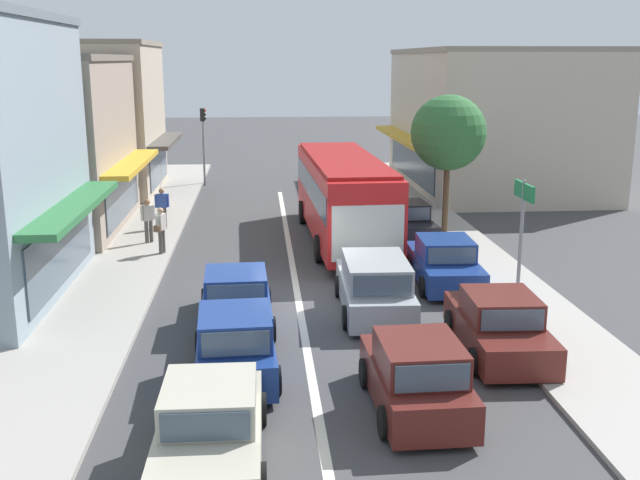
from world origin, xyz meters
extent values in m
plane|color=#3F3F42|center=(0.00, 0.00, 0.00)|extent=(140.00, 140.00, 0.00)
cube|color=silver|center=(0.00, 4.00, 0.00)|extent=(0.20, 28.00, 0.01)
cube|color=#A39E96|center=(-6.80, 6.00, 0.07)|extent=(5.20, 44.00, 0.14)
cube|color=#A39E96|center=(6.20, 6.00, 0.06)|extent=(2.80, 44.00, 0.12)
cube|color=#2D703D|center=(-6.34, 0.73, 2.70)|extent=(1.10, 7.91, 0.20)
cube|color=#425160|center=(-6.76, 0.73, 1.40)|extent=(0.06, 6.88, 1.80)
cube|color=gray|center=(-10.20, 9.72, 3.35)|extent=(7.20, 8.75, 6.70)
cube|color=gold|center=(-6.15, 9.72, 2.70)|extent=(1.10, 8.05, 0.20)
cube|color=#425160|center=(-6.57, 9.72, 1.40)|extent=(0.06, 7.00, 1.80)
cube|color=#6E6358|center=(-10.20, 9.72, 6.82)|extent=(7.36, 8.75, 0.24)
cube|color=#B2A38E|center=(-10.20, 18.39, 3.70)|extent=(7.87, 7.91, 7.41)
cube|color=#4C4742|center=(-5.82, 18.39, 2.70)|extent=(1.10, 7.27, 0.20)
cube|color=#425160|center=(-6.24, 18.39, 1.40)|extent=(0.06, 6.32, 1.80)
cube|color=gray|center=(-10.20, 18.39, 7.53)|extent=(8.03, 7.91, 0.24)
cube|color=beige|center=(11.50, 18.82, 3.54)|extent=(8.77, 13.74, 7.07)
cube|color=gold|center=(6.67, 18.82, 2.70)|extent=(1.10, 12.64, 0.20)
cube|color=#425160|center=(7.09, 18.82, 1.40)|extent=(0.06, 10.99, 1.80)
cube|color=gray|center=(11.50, 18.82, 7.19)|extent=(8.93, 13.74, 0.24)
cube|color=red|center=(2.08, 7.01, 1.76)|extent=(2.82, 10.87, 2.70)
cube|color=#425160|center=(2.08, 7.01, 2.16)|extent=(2.84, 10.44, 0.90)
cube|color=beige|center=(2.24, 1.59, 1.56)|extent=(2.25, 0.13, 1.76)
cube|color=maroon|center=(2.08, 7.01, 3.17)|extent=(2.67, 10.00, 0.12)
cylinder|color=black|center=(0.74, 10.32, 0.48)|extent=(0.29, 0.97, 0.96)
cylinder|color=black|center=(3.23, 10.40, 0.48)|extent=(0.29, 0.97, 0.96)
cylinder|color=black|center=(0.92, 4.01, 0.48)|extent=(0.29, 0.97, 0.96)
cylinder|color=black|center=(3.42, 4.08, 0.48)|extent=(0.29, 0.97, 0.96)
cube|color=navy|center=(-1.65, -5.15, 0.52)|extent=(1.81, 3.77, 0.76)
cube|color=navy|center=(-1.64, -5.45, 1.22)|extent=(1.61, 1.97, 0.64)
cube|color=#425160|center=(-1.68, -4.48, 1.22)|extent=(1.40, 0.13, 0.54)
cube|color=#425160|center=(-1.59, -6.42, 1.22)|extent=(1.37, 0.12, 0.51)
cylinder|color=black|center=(-2.52, -4.08, 0.31)|extent=(0.21, 0.63, 0.62)
cylinder|color=black|center=(-0.88, -4.00, 0.31)|extent=(0.21, 0.63, 0.62)
cylinder|color=black|center=(-2.42, -6.30, 0.31)|extent=(0.21, 0.63, 0.62)
cylinder|color=black|center=(-0.78, -6.22, 0.31)|extent=(0.21, 0.63, 0.62)
cube|color=#9EA3A8|center=(2.02, -1.17, 0.52)|extent=(1.90, 4.55, 0.76)
cube|color=#9EA3A8|center=(2.01, -1.52, 1.24)|extent=(1.72, 2.65, 0.68)
cube|color=#425160|center=(2.05, -0.20, 1.24)|extent=(1.51, 0.11, 0.58)
cube|color=#425160|center=(1.97, -2.84, 1.24)|extent=(1.48, 0.11, 0.54)
cylinder|color=black|center=(1.19, 0.21, 0.31)|extent=(0.20, 0.63, 0.62)
cylinder|color=black|center=(2.95, 0.16, 0.31)|extent=(0.20, 0.63, 0.62)
cylinder|color=black|center=(1.10, -2.49, 0.31)|extent=(0.20, 0.63, 0.62)
cylinder|color=black|center=(2.86, -2.54, 0.31)|extent=(0.20, 0.63, 0.62)
cube|color=navy|center=(-1.71, -1.97, 0.51)|extent=(1.85, 4.25, 0.72)
cube|color=navy|center=(-1.71, -2.07, 1.17)|extent=(1.61, 1.85, 0.60)
cube|color=#425160|center=(-1.74, -1.15, 1.17)|extent=(1.44, 0.10, 0.51)
cube|color=#425160|center=(-1.68, -2.99, 1.17)|extent=(1.41, 0.10, 0.48)
cylinder|color=black|center=(-2.61, -0.73, 0.31)|extent=(0.20, 0.63, 0.62)
cylinder|color=black|center=(-0.89, -0.68, 0.31)|extent=(0.20, 0.63, 0.62)
cylinder|color=black|center=(-2.54, -3.25, 0.31)|extent=(0.20, 0.63, 0.62)
cylinder|color=black|center=(-0.82, -3.20, 0.31)|extent=(0.20, 0.63, 0.62)
cube|color=#561E19|center=(1.94, -7.11, 0.52)|extent=(1.72, 3.73, 0.76)
cube|color=#561E19|center=(1.94, -7.41, 1.22)|extent=(1.56, 1.93, 0.64)
cube|color=#425160|center=(1.92, -6.44, 1.22)|extent=(1.40, 0.09, 0.54)
cube|color=#425160|center=(1.97, -8.38, 1.22)|extent=(1.37, 0.09, 0.51)
cylinder|color=black|center=(1.09, -6.02, 0.31)|extent=(0.19, 0.62, 0.62)
cylinder|color=black|center=(2.73, -5.98, 0.31)|extent=(0.19, 0.62, 0.62)
cylinder|color=black|center=(1.14, -8.24, 0.31)|extent=(0.19, 0.62, 0.62)
cylinder|color=black|center=(2.78, -8.20, 0.31)|extent=(0.19, 0.62, 0.62)
cube|color=#B7B29E|center=(-1.97, -8.77, 0.51)|extent=(1.76, 4.22, 0.72)
cube|color=#B7B29E|center=(-1.97, -8.87, 1.17)|extent=(1.58, 1.82, 0.60)
cube|color=#425160|center=(-1.96, -7.95, 1.17)|extent=(1.44, 0.07, 0.51)
cube|color=#425160|center=(-1.98, -9.79, 1.17)|extent=(1.40, 0.07, 0.48)
cylinder|color=black|center=(-2.81, -7.50, 0.31)|extent=(0.19, 0.62, 0.62)
cylinder|color=black|center=(-1.09, -7.52, 0.31)|extent=(0.19, 0.62, 0.62)
cube|color=#561E19|center=(4.49, -4.36, 0.51)|extent=(1.87, 4.26, 0.72)
cube|color=#561E19|center=(4.49, -4.46, 1.17)|extent=(1.62, 1.85, 0.60)
cube|color=#425160|center=(4.52, -3.54, 1.17)|extent=(1.44, 0.11, 0.51)
cube|color=#425160|center=(4.46, -5.38, 1.17)|extent=(1.41, 0.11, 0.48)
cylinder|color=black|center=(3.68, -3.07, 0.31)|extent=(0.20, 0.63, 0.62)
cylinder|color=black|center=(5.40, -3.14, 0.31)|extent=(0.20, 0.63, 0.62)
cylinder|color=black|center=(3.59, -5.59, 0.31)|extent=(0.20, 0.63, 0.62)
cylinder|color=black|center=(5.31, -5.65, 0.31)|extent=(0.20, 0.63, 0.62)
cube|color=navy|center=(4.56, 1.19, 0.51)|extent=(1.86, 4.26, 0.72)
cube|color=navy|center=(4.56, 1.09, 1.17)|extent=(1.62, 1.85, 0.60)
cube|color=#425160|center=(4.59, 2.01, 1.17)|extent=(1.44, 0.11, 0.51)
cube|color=#425160|center=(4.53, 0.18, 1.17)|extent=(1.41, 0.11, 0.48)
cylinder|color=black|center=(3.75, 2.48, 0.31)|extent=(0.20, 0.63, 0.62)
cylinder|color=black|center=(5.47, 2.42, 0.31)|extent=(0.20, 0.63, 0.62)
cylinder|color=black|center=(3.66, -0.03, 0.31)|extent=(0.20, 0.63, 0.62)
cylinder|color=black|center=(5.38, -0.09, 0.31)|extent=(0.20, 0.63, 0.62)
cube|color=black|center=(4.49, 7.25, 0.51)|extent=(1.88, 4.26, 0.72)
cube|color=black|center=(4.50, 7.15, 1.17)|extent=(1.63, 1.86, 0.60)
cube|color=#425160|center=(4.46, 8.07, 1.17)|extent=(1.44, 0.12, 0.51)
cube|color=#425160|center=(4.53, 6.23, 1.17)|extent=(1.41, 0.12, 0.48)
cylinder|color=black|center=(3.59, 8.47, 0.31)|extent=(0.20, 0.63, 0.62)
cylinder|color=black|center=(5.30, 8.54, 0.31)|extent=(0.20, 0.63, 0.62)
cylinder|color=black|center=(3.68, 5.96, 0.31)|extent=(0.20, 0.63, 0.62)
cylinder|color=black|center=(5.40, 6.02, 0.31)|extent=(0.20, 0.63, 0.62)
cube|color=navy|center=(4.40, 12.57, 0.52)|extent=(1.78, 4.51, 0.76)
cube|color=navy|center=(4.40, 12.22, 1.24)|extent=(1.65, 2.61, 0.68)
cube|color=#425160|center=(4.41, 13.54, 1.24)|extent=(1.51, 0.07, 0.58)
cube|color=#425160|center=(4.39, 10.90, 1.24)|extent=(1.48, 0.07, 0.54)
cylinder|color=black|center=(3.53, 13.92, 0.31)|extent=(0.18, 0.62, 0.62)
cylinder|color=black|center=(5.29, 13.91, 0.31)|extent=(0.18, 0.62, 0.62)
cylinder|color=black|center=(3.52, 11.22, 0.31)|extent=(0.18, 0.62, 0.62)
cylinder|color=black|center=(5.28, 11.21, 0.31)|extent=(0.18, 0.62, 0.62)
cylinder|color=gray|center=(-4.05, 20.48, 2.10)|extent=(0.12, 0.12, 4.20)
cube|color=black|center=(-4.05, 20.48, 3.85)|extent=(0.24, 0.24, 0.68)
sphere|color=red|center=(-3.91, 20.48, 4.08)|extent=(0.13, 0.13, 0.13)
sphere|color=black|center=(-3.91, 20.48, 3.86)|extent=(0.13, 0.13, 0.13)
sphere|color=black|center=(-3.91, 20.48, 3.64)|extent=(0.13, 0.13, 0.13)
cylinder|color=gray|center=(6.08, -1.15, 1.80)|extent=(0.10, 0.10, 3.60)
cube|color=#19753D|center=(6.08, -1.17, 3.30)|extent=(0.08, 1.40, 0.44)
cube|color=white|center=(6.12, -1.17, 3.30)|extent=(0.01, 1.10, 0.10)
cylinder|color=brown|center=(6.20, 7.69, 1.51)|extent=(0.24, 0.24, 3.02)
cylinder|color=brown|center=(6.20, 8.01, 3.50)|extent=(0.10, 0.73, 1.02)
cylinder|color=brown|center=(6.57, 7.69, 3.52)|extent=(0.82, 0.10, 1.08)
cylinder|color=brown|center=(6.20, 7.37, 3.58)|extent=(0.10, 0.72, 1.17)
cylinder|color=brown|center=(5.79, 7.69, 3.54)|extent=(0.89, 0.10, 1.11)
sphere|color=#2D6633|center=(6.20, 7.69, 4.03)|extent=(2.90, 2.90, 2.90)
cylinder|color=#4C4742|center=(-4.46, 5.26, 0.56)|extent=(0.14, 0.14, 0.84)
cylinder|color=#4C4742|center=(-4.53, 5.09, 0.56)|extent=(0.14, 0.14, 0.84)
cube|color=beige|center=(-4.50, 5.17, 1.26)|extent=(0.34, 0.42, 0.56)
sphere|color=tan|center=(-4.50, 5.17, 1.66)|extent=(0.22, 0.22, 0.22)
cylinder|color=beige|center=(-4.41, 5.39, 1.26)|extent=(0.09, 0.09, 0.54)
cylinder|color=beige|center=(-4.59, 4.95, 1.26)|extent=(0.09, 0.09, 0.54)
cube|color=brown|center=(-4.60, 4.88, 1.08)|extent=(0.26, 0.18, 0.22)
cylinder|color=#4C4742|center=(-4.87, 9.24, 0.56)|extent=(0.14, 0.14, 0.84)
cylinder|color=#4C4742|center=(-5.05, 9.20, 0.56)|extent=(0.14, 0.14, 0.84)
cube|color=#3351A8|center=(-4.96, 9.22, 1.26)|extent=(0.40, 0.30, 0.56)
sphere|color=#9E7051|center=(-4.96, 9.22, 1.66)|extent=(0.22, 0.22, 0.22)
cylinder|color=#3351A8|center=(-4.73, 9.28, 1.26)|extent=(0.09, 0.09, 0.54)
cylinder|color=#3351A8|center=(-5.19, 9.16, 1.26)|extent=(0.09, 0.09, 0.54)
cylinder|color=#4C4742|center=(-5.25, 6.77, 0.56)|extent=(0.14, 0.14, 0.84)
cylinder|color=#4C4742|center=(-5.10, 6.87, 0.56)|extent=(0.14, 0.14, 0.84)
cube|color=beige|center=(-5.18, 6.82, 1.26)|extent=(0.42, 0.38, 0.56)
sphere|color=#9E7051|center=(-5.18, 6.82, 1.66)|extent=(0.22, 0.22, 0.22)
cylinder|color=beige|center=(-5.38, 6.69, 1.26)|extent=(0.09, 0.09, 0.54)
cylinder|color=beige|center=(-4.97, 6.95, 1.26)|extent=(0.09, 0.09, 0.54)
camera|label=1|loc=(-1.06, -20.59, 6.78)|focal=42.00mm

